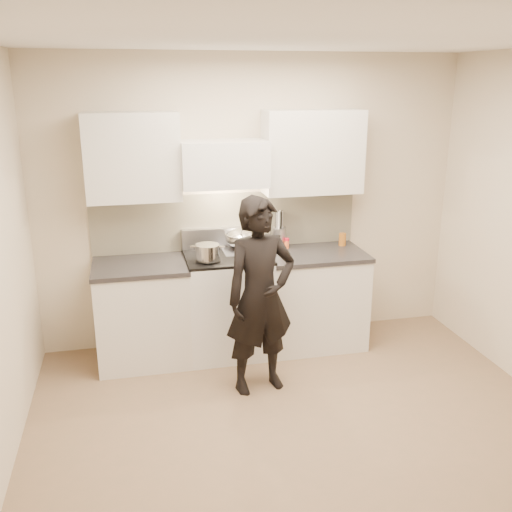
# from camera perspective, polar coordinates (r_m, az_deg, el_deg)

# --- Properties ---
(ground_plane) EXTENTS (4.00, 4.00, 0.00)m
(ground_plane) POSITION_cam_1_polar(r_m,az_deg,el_deg) (4.36, 4.82, -17.19)
(ground_plane) COLOR #7D6047
(room_shell) EXTENTS (4.04, 3.54, 2.70)m
(room_shell) POSITION_cam_1_polar(r_m,az_deg,el_deg) (4.03, 3.02, 4.86)
(room_shell) COLOR beige
(room_shell) RESTS_ON ground
(stove) EXTENTS (0.76, 0.65, 0.96)m
(stove) POSITION_cam_1_polar(r_m,az_deg,el_deg) (5.30, -2.79, -4.78)
(stove) COLOR silver
(stove) RESTS_ON ground
(counter_right) EXTENTS (0.92, 0.67, 0.92)m
(counter_right) POSITION_cam_1_polar(r_m,az_deg,el_deg) (5.49, 5.79, -4.17)
(counter_right) COLOR silver
(counter_right) RESTS_ON ground
(counter_left) EXTENTS (0.82, 0.67, 0.92)m
(counter_left) POSITION_cam_1_polar(r_m,az_deg,el_deg) (5.24, -11.26, -5.54)
(counter_left) COLOR silver
(counter_left) RESTS_ON ground
(wok) EXTENTS (0.36, 0.45, 0.29)m
(wok) POSITION_cam_1_polar(r_m,az_deg,el_deg) (5.27, -1.22, 1.82)
(wok) COLOR #B0B0B0
(wok) RESTS_ON stove
(stock_pot) EXTENTS (0.29, 0.25, 0.14)m
(stock_pot) POSITION_cam_1_polar(r_m,az_deg,el_deg) (4.95, -4.87, 0.37)
(stock_pot) COLOR #B0B0B0
(stock_pot) RESTS_ON stove
(utensil_crock) EXTENTS (0.13, 0.13, 0.35)m
(utensil_crock) POSITION_cam_1_polar(r_m,az_deg,el_deg) (5.46, 2.31, 2.04)
(utensil_crock) COLOR #B0B0B7
(utensil_crock) RESTS_ON counter_right
(spice_jar) EXTENTS (0.04, 0.04, 0.10)m
(spice_jar) POSITION_cam_1_polar(r_m,az_deg,el_deg) (5.42, 3.10, 1.29)
(spice_jar) COLOR orange
(spice_jar) RESTS_ON counter_right
(oil_glass) EXTENTS (0.07, 0.07, 0.12)m
(oil_glass) POSITION_cam_1_polar(r_m,az_deg,el_deg) (5.57, 8.63, 1.66)
(oil_glass) COLOR #A55D1B
(oil_glass) RESTS_ON counter_right
(person) EXTENTS (0.66, 0.50, 1.62)m
(person) POSITION_cam_1_polar(r_m,az_deg,el_deg) (4.55, 0.44, -4.07)
(person) COLOR black
(person) RESTS_ON ground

